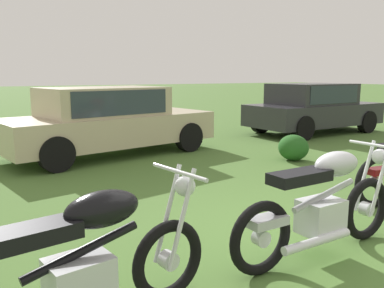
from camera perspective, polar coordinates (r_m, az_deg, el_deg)
name	(u,v)px	position (r m, az deg, el deg)	size (l,w,h in m)	color
ground_plane	(305,243)	(4.38, 15.71, -13.30)	(120.00, 120.00, 0.00)	#476B2D
motorcycle_black	(80,267)	(2.78, -15.54, -16.34)	(2.06, 0.72, 1.02)	black
motorcycle_silver	(322,205)	(3.99, 17.88, -8.19)	(2.08, 0.64, 1.02)	black
car_beige	(107,118)	(8.66, -11.89, 3.68)	(4.63, 2.40, 1.43)	#BCAD8C
car_charcoal	(313,106)	(12.24, 16.74, 5.21)	(4.09, 1.94, 1.43)	#2D2D33
shrub_low	(293,148)	(8.26, 14.13, -0.49)	(0.58, 0.62, 0.51)	#23591E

